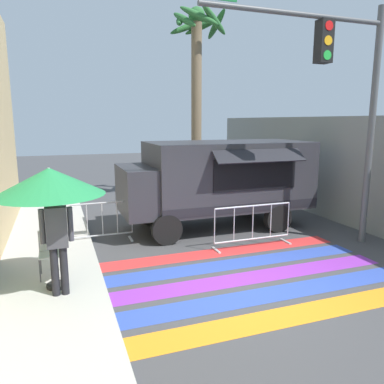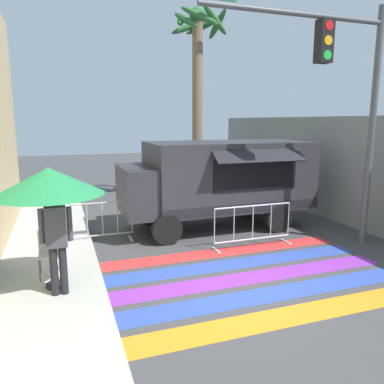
{
  "view_description": "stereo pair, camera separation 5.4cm",
  "coord_description": "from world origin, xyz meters",
  "views": [
    {
      "loc": [
        -3.24,
        -5.79,
        3.04
      ],
      "look_at": [
        -0.22,
        2.53,
        1.35
      ],
      "focal_mm": 35.0,
      "sensor_mm": 36.0,
      "label": 1
    },
    {
      "loc": [
        -3.18,
        -5.81,
        3.04
      ],
      "look_at": [
        -0.22,
        2.53,
        1.35
      ],
      "focal_mm": 35.0,
      "sensor_mm": 36.0,
      "label": 2
    }
  ],
  "objects": [
    {
      "name": "concrete_wall_right",
      "position": [
        4.78,
        3.0,
        1.59
      ],
      "size": [
        0.2,
        16.0,
        3.17
      ],
      "color": "gray",
      "rests_on": "ground_plane"
    },
    {
      "name": "ground_plane",
      "position": [
        0.0,
        0.0,
        0.0
      ],
      "size": [
        60.0,
        60.0,
        0.0
      ],
      "primitive_type": "plane",
      "color": "#424244"
    },
    {
      "name": "palm_tree",
      "position": [
        1.91,
        7.81,
        4.8
      ],
      "size": [
        2.1,
        2.34,
        7.11
      ],
      "color": "#7A664C",
      "rests_on": "ground_plane"
    },
    {
      "name": "traffic_signal_pole",
      "position": [
        3.01,
        1.34,
        3.89
      ],
      "size": [
        4.67,
        0.29,
        5.64
      ],
      "color": "#515456",
      "rests_on": "ground_plane"
    },
    {
      "name": "barricade_side",
      "position": [
        -2.25,
        3.56,
        0.5
      ],
      "size": [
        1.52,
        0.44,
        1.04
      ],
      "color": "#B7BABF",
      "rests_on": "ground_plane"
    },
    {
      "name": "folding_chair",
      "position": [
        -3.45,
        1.49,
        0.65
      ],
      "size": [
        0.44,
        0.44,
        0.86
      ],
      "rotation": [
        0.0,
        0.0,
        0.37
      ],
      "color": "#4C4C51",
      "rests_on": "sidewalk_left"
    },
    {
      "name": "vendor_person",
      "position": [
        -3.31,
        0.55,
        1.16
      ],
      "size": [
        0.53,
        0.24,
        1.79
      ],
      "rotation": [
        0.0,
        0.0,
        0.14
      ],
      "color": "black",
      "rests_on": "sidewalk_left"
    },
    {
      "name": "crosswalk_painted",
      "position": [
        0.0,
        0.32,
        0.0
      ],
      "size": [
        6.4,
        3.6,
        0.01
      ],
      "color": "orange",
      "rests_on": "ground_plane"
    },
    {
      "name": "patio_umbrella",
      "position": [
        -3.37,
        0.88,
        2.02
      ],
      "size": [
        1.83,
        1.83,
        2.14
      ],
      "color": "black",
      "rests_on": "sidewalk_left"
    },
    {
      "name": "barricade_front",
      "position": [
        1.16,
        1.98,
        0.52
      ],
      "size": [
        2.05,
        0.44,
        1.04
      ],
      "color": "#B7BABF",
      "rests_on": "ground_plane"
    },
    {
      "name": "food_truck",
      "position": [
        0.95,
        3.86,
        1.45
      ],
      "size": [
        5.34,
        2.68,
        2.46
      ],
      "color": "#2D2D33",
      "rests_on": "ground_plane"
    }
  ]
}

